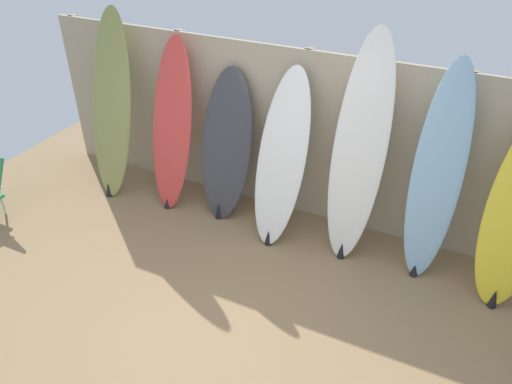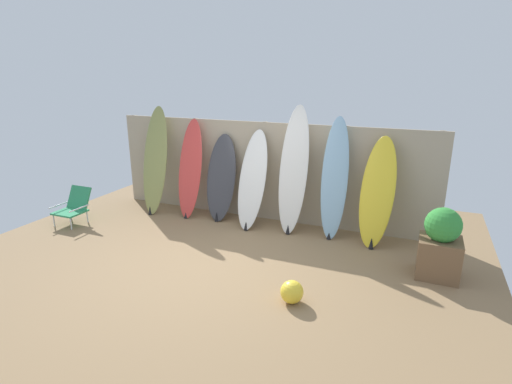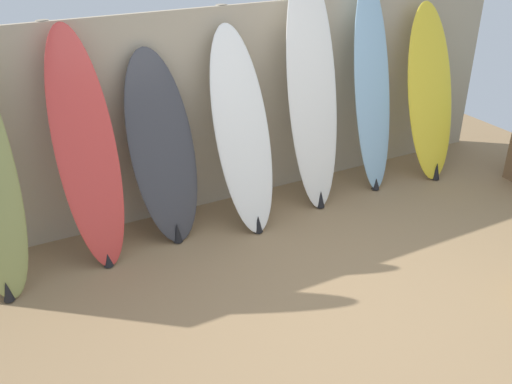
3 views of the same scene
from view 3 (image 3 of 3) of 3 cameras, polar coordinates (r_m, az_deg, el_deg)
name	(u,v)px [view 3 (image 3 of 3)]	position (r m, az deg, el deg)	size (l,w,h in m)	color
ground	(352,316)	(4.13, 9.59, -12.10)	(7.68, 7.68, 0.00)	#8E704C
fence_back	(226,109)	(5.20, -3.02, 8.31)	(6.08, 0.11, 1.80)	tan
surfboard_red_1	(87,152)	(4.46, -16.57, 3.83)	(0.49, 0.56, 1.82)	#D13D38
surfboard_charcoal_2	(163,150)	(4.71, -9.32, 4.18)	(0.59, 0.56, 1.57)	#38383D
surfboard_white_3	(242,132)	(4.83, -1.38, 5.99)	(0.51, 0.69, 1.69)	white
surfboard_white_4	(312,93)	(5.15, 5.67, 9.85)	(0.51, 0.55, 2.14)	white
surfboard_skyblue_5	(372,89)	(5.58, 11.56, 10.01)	(0.45, 0.49, 1.98)	#8CB7D6
surfboard_yellow_6	(430,94)	(6.03, 17.01, 9.35)	(0.58, 0.63, 1.72)	yellow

